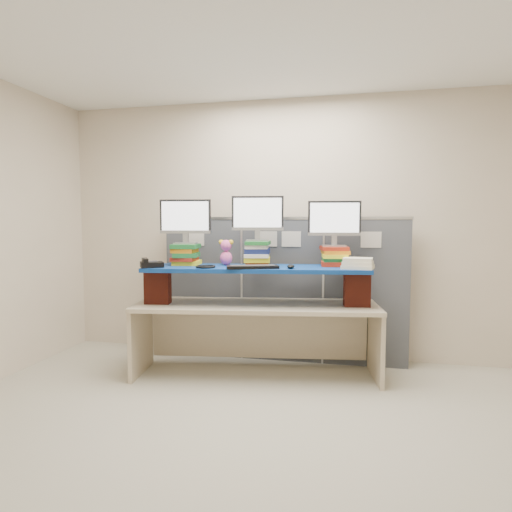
% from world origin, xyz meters
% --- Properties ---
extents(room, '(5.00, 4.00, 2.80)m').
position_xyz_m(room, '(0.00, 0.00, 1.40)').
color(room, beige).
rests_on(room, ground).
extents(cubicle_partition, '(2.60, 0.06, 1.53)m').
position_xyz_m(cubicle_partition, '(-0.00, 1.78, 0.77)').
color(cubicle_partition, '#42464E').
rests_on(cubicle_partition, ground).
extents(desk, '(2.37, 0.98, 0.70)m').
position_xyz_m(desk, '(-0.17, 1.27, 0.56)').
color(desk, beige).
rests_on(desk, ground).
extents(brick_pier_left, '(0.25, 0.16, 0.32)m').
position_xyz_m(brick_pier_left, '(-1.09, 1.09, 0.86)').
color(brick_pier_left, maroon).
rests_on(brick_pier_left, desk).
extents(brick_pier_right, '(0.25, 0.16, 0.32)m').
position_xyz_m(brick_pier_right, '(0.76, 1.35, 0.86)').
color(brick_pier_right, maroon).
rests_on(brick_pier_right, desk).
extents(blue_board, '(2.14, 0.80, 0.04)m').
position_xyz_m(blue_board, '(-0.17, 1.27, 1.04)').
color(blue_board, navy).
rests_on(blue_board, brick_pier_left).
extents(book_stack_left, '(0.28, 0.32, 0.20)m').
position_xyz_m(book_stack_left, '(-0.88, 1.29, 1.16)').
color(book_stack_left, yellow).
rests_on(book_stack_left, blue_board).
extents(book_stack_center, '(0.29, 0.33, 0.23)m').
position_xyz_m(book_stack_center, '(-0.18, 1.39, 1.17)').
color(book_stack_center, '#A22412').
rests_on(book_stack_center, blue_board).
extents(book_stack_right, '(0.30, 0.34, 0.19)m').
position_xyz_m(book_stack_right, '(0.55, 1.49, 1.15)').
color(book_stack_right, '#A22412').
rests_on(book_stack_right, blue_board).
extents(monitor_left, '(0.50, 0.17, 0.43)m').
position_xyz_m(monitor_left, '(-0.88, 1.29, 1.51)').
color(monitor_left, '#939498').
rests_on(monitor_left, book_stack_left).
extents(monitor_center, '(0.50, 0.17, 0.43)m').
position_xyz_m(monitor_center, '(-0.18, 1.39, 1.54)').
color(monitor_center, '#939498').
rests_on(monitor_center, book_stack_center).
extents(monitor_right, '(0.50, 0.17, 0.43)m').
position_xyz_m(monitor_right, '(0.54, 1.49, 1.49)').
color(monitor_right, '#939498').
rests_on(monitor_right, book_stack_right).
extents(keyboard, '(0.49, 0.29, 0.03)m').
position_xyz_m(keyboard, '(-0.17, 1.10, 1.07)').
color(keyboard, black).
rests_on(keyboard, blue_board).
extents(mouse, '(0.09, 0.13, 0.04)m').
position_xyz_m(mouse, '(0.17, 1.17, 1.07)').
color(mouse, black).
rests_on(mouse, blue_board).
extents(desk_phone, '(0.27, 0.26, 0.09)m').
position_xyz_m(desk_phone, '(-1.11, 1.00, 1.09)').
color(desk_phone, black).
rests_on(desk_phone, blue_board).
extents(headset, '(0.21, 0.21, 0.02)m').
position_xyz_m(headset, '(-0.60, 1.07, 1.07)').
color(headset, black).
rests_on(headset, blue_board).
extents(plush_toy, '(0.15, 0.11, 0.25)m').
position_xyz_m(plush_toy, '(-0.49, 1.34, 1.18)').
color(plush_toy, pink).
rests_on(plush_toy, blue_board).
extents(binder_stack, '(0.30, 0.25, 0.10)m').
position_xyz_m(binder_stack, '(0.77, 1.29, 1.10)').
color(binder_stack, '#EBE6C8').
rests_on(binder_stack, blue_board).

